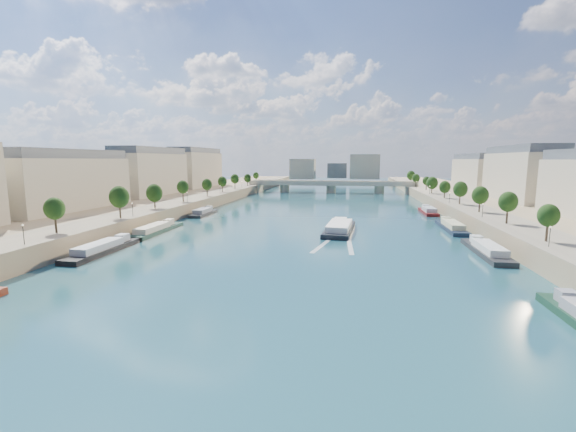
% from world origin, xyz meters
% --- Properties ---
extents(ground, '(700.00, 700.00, 0.00)m').
position_xyz_m(ground, '(0.00, 100.00, 0.00)').
color(ground, '#0E323D').
rests_on(ground, ground).
extents(quay_left, '(44.00, 520.00, 5.00)m').
position_xyz_m(quay_left, '(-72.00, 100.00, 2.50)').
color(quay_left, '#9E8460').
rests_on(quay_left, ground).
extents(quay_right, '(44.00, 520.00, 5.00)m').
position_xyz_m(quay_right, '(72.00, 100.00, 2.50)').
color(quay_right, '#9E8460').
rests_on(quay_right, ground).
extents(pave_left, '(14.00, 520.00, 0.10)m').
position_xyz_m(pave_left, '(-57.00, 100.00, 5.05)').
color(pave_left, gray).
rests_on(pave_left, quay_left).
extents(pave_right, '(14.00, 520.00, 0.10)m').
position_xyz_m(pave_right, '(57.00, 100.00, 5.05)').
color(pave_right, gray).
rests_on(pave_right, quay_right).
extents(trees_left, '(4.80, 268.80, 8.26)m').
position_xyz_m(trees_left, '(-55.00, 102.00, 10.48)').
color(trees_left, '#382B1E').
rests_on(trees_left, ground).
extents(trees_right, '(4.80, 268.80, 8.26)m').
position_xyz_m(trees_right, '(55.00, 110.00, 10.48)').
color(trees_right, '#382B1E').
rests_on(trees_right, ground).
extents(lamps_left, '(0.36, 200.36, 4.28)m').
position_xyz_m(lamps_left, '(-52.50, 90.00, 7.78)').
color(lamps_left, black).
rests_on(lamps_left, ground).
extents(lamps_right, '(0.36, 200.36, 4.28)m').
position_xyz_m(lamps_right, '(52.50, 105.00, 7.78)').
color(lamps_right, black).
rests_on(lamps_right, ground).
extents(buildings_left, '(16.00, 226.00, 23.20)m').
position_xyz_m(buildings_left, '(-85.00, 112.00, 16.45)').
color(buildings_left, '#BEAD92').
rests_on(buildings_left, ground).
extents(buildings_right, '(16.00, 226.00, 23.20)m').
position_xyz_m(buildings_right, '(85.00, 112.00, 16.45)').
color(buildings_right, '#BEAD92').
rests_on(buildings_right, ground).
extents(skyline, '(79.00, 42.00, 22.00)m').
position_xyz_m(skyline, '(3.19, 319.52, 14.66)').
color(skyline, '#BEAD92').
rests_on(skyline, ground).
extents(bridge, '(112.00, 12.00, 8.15)m').
position_xyz_m(bridge, '(0.00, 224.97, 5.08)').
color(bridge, '#C1B79E').
rests_on(bridge, ground).
extents(tour_barge, '(9.91, 28.06, 3.77)m').
position_xyz_m(tour_barge, '(10.06, 81.94, 1.04)').
color(tour_barge, black).
rests_on(tour_barge, ground).
extents(wake, '(10.75, 26.03, 0.04)m').
position_xyz_m(wake, '(10.06, 65.33, 0.02)').
color(wake, silver).
rests_on(wake, ground).
extents(moored_barges_left, '(5.00, 155.64, 3.60)m').
position_xyz_m(moored_barges_left, '(-45.50, 41.29, 0.84)').
color(moored_barges_left, '#1C1F3E').
rests_on(moored_barges_left, ground).
extents(moored_barges_right, '(5.00, 165.04, 3.60)m').
position_xyz_m(moored_barges_right, '(45.50, 55.48, 0.84)').
color(moored_barges_right, black).
rests_on(moored_barges_right, ground).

